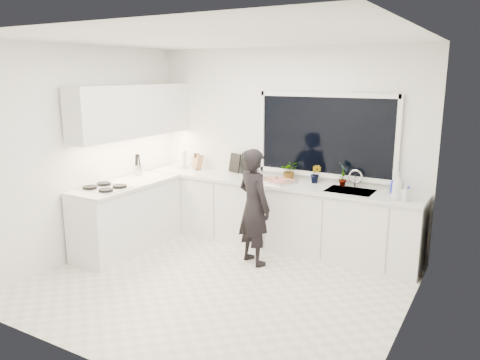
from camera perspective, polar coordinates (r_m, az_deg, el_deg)
The scene contains 25 objects.
floor at distance 5.47m, azimuth -2.76°, elevation -12.68°, with size 4.00×3.50×0.02m, color beige.
wall_back at distance 6.56m, azimuth 5.47°, elevation 4.06°, with size 4.00×0.02×2.70m, color white.
wall_left at distance 6.34m, azimuth -18.39°, elevation 3.15°, with size 0.02×3.50×2.70m, color white.
wall_right at distance 4.31m, azimuth 20.14°, elevation -1.30°, with size 0.02×3.50×2.70m, color white.
ceiling at distance 4.95m, azimuth -3.11°, elevation 17.05°, with size 4.00×3.50×0.02m, color white.
window at distance 6.28m, azimuth 10.38°, elevation 5.35°, with size 1.80×0.02×1.00m, color black.
base_cabinets_back at distance 6.49m, azimuth 4.15°, elevation -4.27°, with size 3.92×0.58×0.88m, color white.
base_cabinets_left at distance 6.54m, azimuth -13.55°, elevation -4.46°, with size 0.58×1.60×0.88m, color white.
countertop_back at distance 6.36m, azimuth 4.18°, elevation -0.33°, with size 3.94×0.62×0.04m, color silver.
countertop_left at distance 6.42m, azimuth -13.77°, elevation -0.54°, with size 0.62×1.60×0.04m, color silver.
upper_cabinets at distance 6.61m, azimuth -12.87°, elevation 8.23°, with size 0.34×2.10×0.70m, color white.
sink at distance 6.01m, azimuth 13.26°, elevation -1.72°, with size 0.58×0.42×0.14m, color silver.
faucet at distance 6.16m, azimuth 13.88°, elevation 0.13°, with size 0.03×0.03×0.22m, color silver.
stovetop at distance 6.19m, azimuth -16.14°, elevation -0.85°, with size 0.56×0.48×0.03m, color black.
person at distance 5.80m, azimuth 1.69°, elevation -3.30°, with size 0.53×0.35×1.47m, color black.
pizza_tray at distance 6.32m, azimuth 4.40°, elevation -0.09°, with size 0.49×0.36×0.03m, color silver.
pizza at distance 6.32m, azimuth 4.41°, elevation 0.06°, with size 0.45×0.32×0.01m, color red.
watering_can at distance 6.01m, azimuth 18.50°, elevation -0.91°, with size 0.14×0.14×0.13m, color #1527C7.
paper_towel_roll at distance 7.25m, azimuth -6.99°, elevation 2.46°, with size 0.11×0.11×0.26m, color white.
knife_block at distance 7.14m, azimuth -5.17°, elevation 2.17°, with size 0.13×0.10×0.22m, color olive.
utensil_crock at distance 6.84m, azimuth -12.32°, elevation 1.20°, with size 0.13×0.13×0.16m, color #B2B2B6.
picture_frame_large at distance 6.90m, azimuth -0.64°, elevation 2.10°, with size 0.22×0.02×0.28m, color black.
picture_frame_small at distance 6.78m, azimuth 1.16°, elevation 1.99°, with size 0.25×0.02×0.30m, color black.
herb_plants at distance 6.32m, azimuth 8.23°, elevation 0.95°, with size 0.98×0.29×0.32m.
soap_bottles at distance 5.68m, azimuth 18.86°, elevation -0.86°, with size 0.21×0.13×0.33m.
Camera 1 is at (2.69, -4.14, 2.35)m, focal length 35.00 mm.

